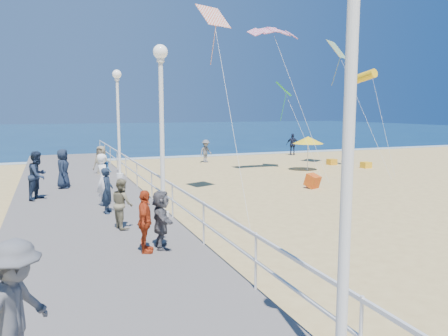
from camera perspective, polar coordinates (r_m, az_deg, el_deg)
name	(u,v)px	position (r m, az deg, el deg)	size (l,w,h in m)	color
ground	(309,215)	(16.12, 11.02, -6.09)	(160.00, 160.00, 0.00)	tan
ocean	(103,131)	(78.69, -15.57, 4.62)	(160.00, 90.00, 0.05)	navy
surf_line	(167,157)	(34.90, -7.48, 1.40)	(160.00, 1.20, 0.04)	white
boardwalk	(93,231)	(13.65, -16.76, -7.92)	(5.00, 44.00, 0.40)	slate
railing	(172,191)	(13.83, -6.76, -2.99)	(0.05, 42.00, 0.55)	white
lamp_post_near	(349,121)	(5.23, 16.03, 5.95)	(0.44, 0.44, 5.32)	white
lamp_post_mid	(162,114)	(13.52, -8.16, 7.03)	(0.44, 0.44, 5.32)	white
lamp_post_far	(118,112)	(22.36, -13.67, 7.11)	(0.44, 0.44, 5.32)	white
woman_holding_toddler	(103,180)	(15.91, -15.47, -1.52)	(0.68, 0.45, 1.86)	white
toddler_held	(107,171)	(16.04, -15.03, -0.41)	(0.35, 0.28, 0.73)	#3275BC
spectator_0	(107,191)	(14.81, -14.99, -2.86)	(0.55, 0.36, 1.51)	#172233
spectator_1	(122,204)	(12.85, -13.17, -4.54)	(0.70, 0.55, 1.44)	#7F7658
spectator_2	(16,312)	(6.19, -25.52, -16.66)	(1.19, 0.68, 1.84)	#55565A
spectator_3	(145,222)	(10.57, -10.28, -6.90)	(0.88, 0.37, 1.51)	#BA3917
spectator_4	(63,169)	(20.09, -20.28, -0.08)	(0.83, 0.54, 1.70)	#162032
spectator_5	(161,219)	(10.85, -8.21, -6.66)	(1.34, 0.43, 1.44)	#545357
spectator_7	(38,175)	(17.90, -23.13, -0.89)	(0.90, 0.70, 1.84)	#1B263C
beach_walker_a	(206,151)	(31.40, -2.39, 2.22)	(1.06, 0.61, 1.64)	#5E5F63
beach_walker_b	(293,144)	(36.91, 8.97, 3.07)	(1.06, 0.44, 1.80)	#1A2139
beach_walker_c	(102,163)	(24.10, -15.71, 0.58)	(0.92, 0.60, 1.89)	#85775C
box_kite	(312,182)	(21.51, 11.48, -1.84)	(0.55, 0.55, 0.60)	red
beach_umbrella	(308,140)	(27.51, 10.93, 3.59)	(1.90, 1.90, 2.14)	white
beach_chair_left	(332,162)	(31.02, 13.90, 0.78)	(0.55, 0.55, 0.40)	orange
beach_chair_right	(366,165)	(29.93, 18.05, 0.38)	(0.55, 0.55, 0.40)	yellow
kite_parafoil	(274,30)	(25.93, 6.54, 17.50)	(2.99, 0.90, 0.30)	#C31754
kite_windsock	(365,76)	(29.31, 17.98, 11.33)	(0.56, 0.56, 2.41)	yellow
kite_diamond_multi	(337,50)	(30.22, 14.52, 14.74)	(1.50, 1.50, 0.02)	#16A6C0
kite_diamond_green	(284,89)	(27.70, 7.79, 10.20)	(1.26, 1.26, 0.02)	green
kite_diamond_redwhite	(213,16)	(18.94, -1.41, 19.21)	(1.24, 1.24, 0.02)	#EB441B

